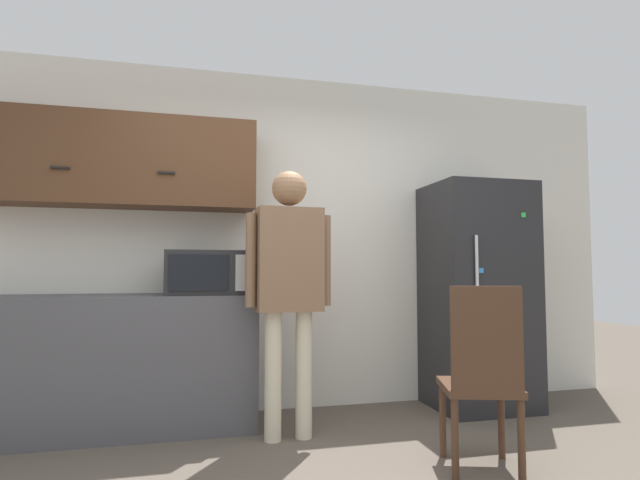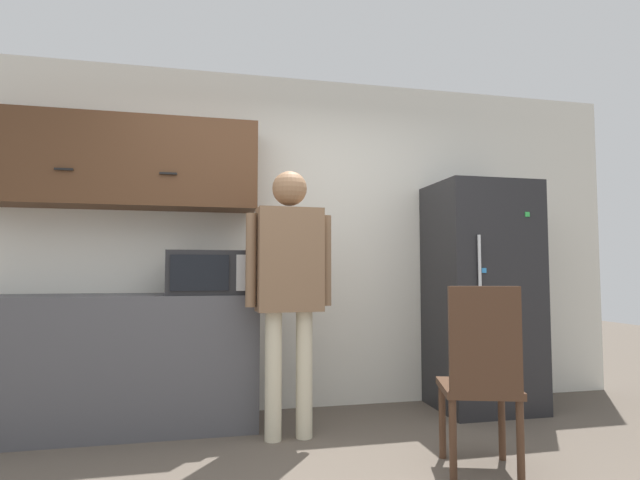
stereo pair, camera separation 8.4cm
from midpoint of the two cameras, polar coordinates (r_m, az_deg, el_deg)
name	(u,v)px [view 2 (the right image)]	position (r m, az deg, el deg)	size (l,w,h in m)	color
back_wall	(283,240)	(4.09, -3.71, 0.00)	(6.00, 0.06, 2.70)	silver
counter	(114,362)	(3.81, -21.93, -12.85)	(1.96, 0.59, 0.93)	#4C4C51
upper_cabinets	(122,163)	(3.96, -21.13, 8.24)	(1.96, 0.36, 0.66)	#51331E
microwave	(208,273)	(3.64, -12.09, -3.67)	(0.55, 0.43, 0.31)	#232326
person	(289,273)	(3.33, -2.81, -3.74)	(0.58, 0.24, 1.77)	beige
refrigerator	(481,295)	(4.27, 18.51, -5.98)	(0.77, 0.68, 1.81)	#232326
chair	(481,373)	(2.93, 18.75, -14.16)	(0.50, 0.50, 1.01)	#472D1E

